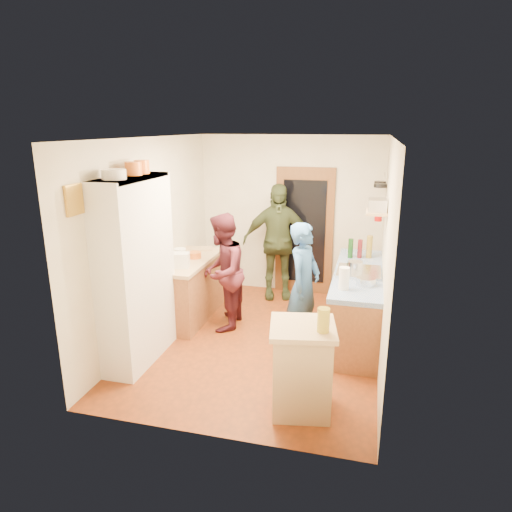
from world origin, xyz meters
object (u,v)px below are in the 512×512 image
at_px(right_counter_base, 357,305).
at_px(person_back, 278,242).
at_px(hutch_body, 137,272).
at_px(island_base, 302,370).
at_px(person_left, 225,271).
at_px(person_hob, 305,285).

bearing_deg(right_counter_base, person_back, 139.63).
bearing_deg(hutch_body, island_base, -15.80).
relative_size(island_base, person_left, 0.53).
relative_size(hutch_body, right_counter_base, 1.00).
xyz_separation_m(hutch_body, person_left, (0.72, 1.11, -0.29)).
relative_size(right_counter_base, person_hob, 1.38).
height_order(right_counter_base, person_back, person_back).
xyz_separation_m(right_counter_base, island_base, (-0.45, -1.88, 0.01)).
height_order(island_base, person_back, person_back).
bearing_deg(hutch_body, person_hob, 25.21).
height_order(right_counter_base, person_left, person_left).
xyz_separation_m(hutch_body, island_base, (2.05, -0.58, -0.67)).
xyz_separation_m(hutch_body, right_counter_base, (2.50, 1.30, -0.68)).
distance_m(right_counter_base, island_base, 1.93).
relative_size(right_counter_base, person_back, 1.17).
relative_size(hutch_body, person_left, 1.36).
height_order(hutch_body, person_back, hutch_body).
height_order(person_left, person_back, person_back).
bearing_deg(person_left, person_back, 157.61).
distance_m(hutch_body, right_counter_base, 2.90).
bearing_deg(person_hob, island_base, -156.95).
bearing_deg(island_base, right_counter_base, 76.49).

